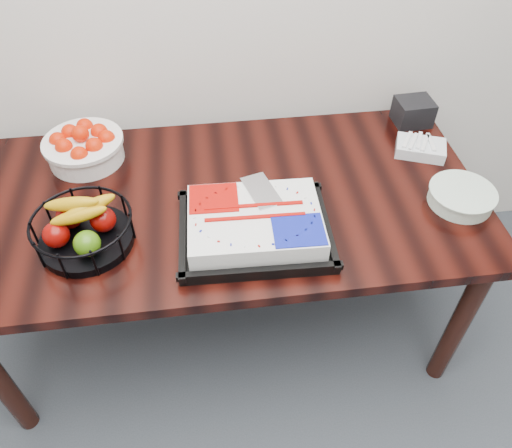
{
  "coord_description": "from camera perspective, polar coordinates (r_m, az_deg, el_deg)",
  "views": [
    {
      "loc": [
        -0.05,
        0.71,
        1.92
      ],
      "look_at": [
        0.08,
        1.77,
        0.83
      ],
      "focal_mm": 35.0,
      "sensor_mm": 36.0,
      "label": 1
    }
  ],
  "objects": [
    {
      "name": "table",
      "position": [
        1.8,
        -3.62,
        1.16
      ],
      "size": [
        1.8,
        0.9,
        0.75
      ],
      "color": "black",
      "rests_on": "ground"
    },
    {
      "name": "cake_tray",
      "position": [
        1.57,
        -0.14,
        -0.11
      ],
      "size": [
        0.49,
        0.39,
        0.1
      ],
      "color": "black",
      "rests_on": "table"
    },
    {
      "name": "tangerine_bowl",
      "position": [
        1.95,
        -19.19,
        8.83
      ],
      "size": [
        0.29,
        0.29,
        0.18
      ],
      "color": "white",
      "rests_on": "table"
    },
    {
      "name": "fruit_basket",
      "position": [
        1.62,
        -19.17,
        -0.42
      ],
      "size": [
        0.31,
        0.31,
        0.16
      ],
      "color": "black",
      "rests_on": "table"
    },
    {
      "name": "plate_stack",
      "position": [
        1.83,
        22.41,
        2.91
      ],
      "size": [
        0.22,
        0.22,
        0.05
      ],
      "color": "white",
      "rests_on": "table"
    },
    {
      "name": "fork_bag",
      "position": [
        2.01,
        18.29,
        8.28
      ],
      "size": [
        0.21,
        0.17,
        0.05
      ],
      "color": "silver",
      "rests_on": "table"
    },
    {
      "name": "napkin_box",
      "position": [
        2.16,
        17.51,
        12.14
      ],
      "size": [
        0.15,
        0.13,
        0.1
      ],
      "primitive_type": "cube",
      "rotation": [
        0.0,
        0.0,
        0.05
      ],
      "color": "black",
      "rests_on": "table"
    }
  ]
}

